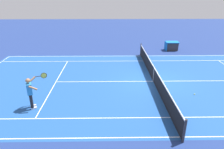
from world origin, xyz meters
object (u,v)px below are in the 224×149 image
(tennis_net, at_px, (154,74))
(tennis_player_near, at_px, (31,92))
(equipment_cart_tarped, at_px, (171,46))
(tennis_ball, at_px, (194,94))

(tennis_net, xyz_separation_m, tennis_player_near, (6.81, 3.14, 0.44))
(tennis_net, relative_size, equipment_cart_tarped, 9.36)
(tennis_player_near, relative_size, tennis_ball, 25.71)
(tennis_net, bearing_deg, tennis_ball, 136.53)
(tennis_player_near, distance_m, tennis_ball, 8.94)
(tennis_player_near, relative_size, equipment_cart_tarped, 1.36)
(tennis_ball, bearing_deg, tennis_player_near, 8.05)
(tennis_net, distance_m, tennis_player_near, 7.52)
(tennis_net, relative_size, tennis_ball, 177.27)
(tennis_net, distance_m, equipment_cart_tarped, 8.03)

